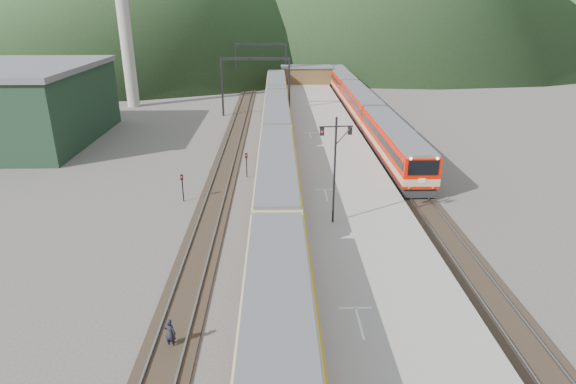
{
  "coord_description": "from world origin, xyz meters",
  "views": [
    {
      "loc": [
        0.03,
        -12.43,
        14.84
      ],
      "look_at": [
        0.81,
        20.19,
        2.0
      ],
      "focal_mm": 30.0,
      "sensor_mm": 36.0,
      "label": 1
    }
  ],
  "objects_px": {
    "main_train": "(277,141)",
    "second_train": "(360,103)",
    "signal_mast": "(335,160)",
    "worker": "(170,333)"
  },
  "relations": [
    {
      "from": "main_train",
      "to": "signal_mast",
      "type": "xyz_separation_m",
      "value": [
        3.77,
        -16.81,
        3.3
      ]
    },
    {
      "from": "main_train",
      "to": "signal_mast",
      "type": "bearing_deg",
      "value": -77.35
    },
    {
      "from": "second_train",
      "to": "worker",
      "type": "relative_size",
      "value": 39.64
    },
    {
      "from": "main_train",
      "to": "signal_mast",
      "type": "height_order",
      "value": "signal_mast"
    },
    {
      "from": "main_train",
      "to": "second_train",
      "type": "relative_size",
      "value": 1.39
    },
    {
      "from": "signal_mast",
      "to": "worker",
      "type": "bearing_deg",
      "value": -127.53
    },
    {
      "from": "signal_mast",
      "to": "worker",
      "type": "height_order",
      "value": "signal_mast"
    },
    {
      "from": "second_train",
      "to": "worker",
      "type": "distance_m",
      "value": 50.15
    },
    {
      "from": "main_train",
      "to": "signal_mast",
      "type": "distance_m",
      "value": 17.54
    },
    {
      "from": "second_train",
      "to": "worker",
      "type": "bearing_deg",
      "value": -109.14
    }
  ]
}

